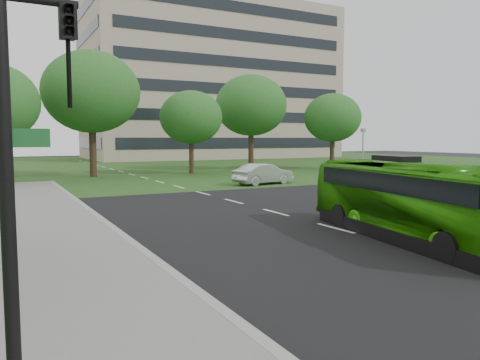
{
  "coord_description": "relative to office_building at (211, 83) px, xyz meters",
  "views": [
    {
      "loc": [
        -10.58,
        -10.92,
        3.2
      ],
      "look_at": [
        -2.3,
        4.91,
        1.6
      ],
      "focal_mm": 35.0,
      "sensor_mm": 36.0,
      "label": 1
    }
  ],
  "objects": [
    {
      "name": "tree_park_d",
      "position": [
        -9.29,
        -30.82,
        -5.98
      ],
      "size": [
        7.28,
        7.28,
        9.63
      ],
      "color": "black",
      "rests_on": "ground"
    },
    {
      "name": "tree_park_c",
      "position": [
        -16.86,
        -33.4,
        -7.43
      ],
      "size": [
        5.63,
        5.63,
        7.47
      ],
      "color": "black",
      "rests_on": "ground"
    },
    {
      "name": "ground",
      "position": [
        -21.96,
        -61.96,
        -12.5
      ],
      "size": [
        160.0,
        160.0,
        0.0
      ],
      "primitive_type": "plane",
      "color": "black",
      "rests_on": "ground"
    },
    {
      "name": "traffic_light",
      "position": [
        -32.3,
        -67.96,
        -9.56
      ],
      "size": [
        0.8,
        0.21,
        5.0
      ],
      "rotation": [
        0.0,
        0.0,
        0.07
      ],
      "color": "black",
      "rests_on": "ground"
    },
    {
      "name": "camera_pole",
      "position": [
        -5.98,
        -43.71,
        -9.93
      ],
      "size": [
        0.37,
        0.34,
        3.98
      ],
      "rotation": [
        0.0,
        0.0,
        0.18
      ],
      "color": "gray",
      "rests_on": "ground"
    },
    {
      "name": "sedan",
      "position": [
        -16.11,
        -44.96,
        -11.77
      ],
      "size": [
        4.65,
        2.38,
        1.46
      ],
      "primitive_type": "imported",
      "rotation": [
        0.0,
        0.0,
        1.77
      ],
      "color": "silver",
      "rests_on": "ground"
    },
    {
      "name": "street_surfaces",
      "position": [
        -22.34,
        -39.21,
        -12.47
      ],
      "size": [
        120.0,
        120.0,
        0.15
      ],
      "color": "black",
      "rests_on": "ground"
    },
    {
      "name": "bus",
      "position": [
        -20.96,
        -62.45,
        -11.27
      ],
      "size": [
        3.39,
        9.01,
        2.45
      ],
      "primitive_type": "imported",
      "rotation": [
        0.0,
        0.0,
        -0.15
      ],
      "color": "#2C900B",
      "rests_on": "ground"
    },
    {
      "name": "office_building",
      "position": [
        0.0,
        0.0,
        0.0
      ],
      "size": [
        40.1,
        20.1,
        25.0
      ],
      "color": "tan",
      "rests_on": "ground"
    },
    {
      "name": "tree_park_e",
      "position": [
        -1.5,
        -34.17,
        -7.18
      ],
      "size": [
        5.87,
        5.87,
        7.83
      ],
      "color": "black",
      "rests_on": "ground"
    },
    {
      "name": "tree_park_b",
      "position": [
        -25.4,
        -32.93,
        -5.53
      ],
      "size": [
        7.89,
        7.89,
        10.34
      ],
      "color": "black",
      "rests_on": "ground"
    }
  ]
}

